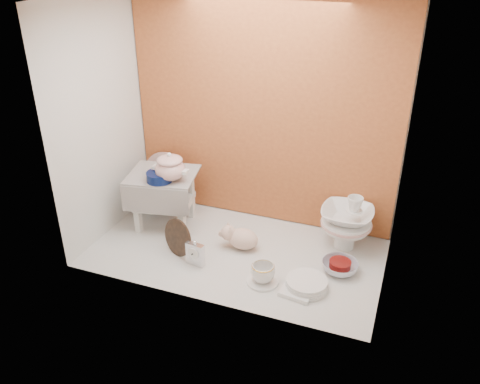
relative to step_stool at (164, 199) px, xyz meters
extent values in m
plane|color=silver|center=(0.58, -0.15, -0.19)|extent=(1.80, 1.80, 0.00)
cube|color=#B65D2D|center=(0.58, 0.35, 0.56)|extent=(1.80, 0.06, 1.50)
cube|color=silver|center=(-0.32, -0.15, 0.56)|extent=(0.06, 1.00, 1.50)
cube|color=silver|center=(1.48, -0.15, 0.56)|extent=(0.06, 1.00, 1.50)
cylinder|color=#091646|center=(0.03, -0.10, 0.22)|extent=(0.20, 0.20, 0.06)
imported|color=white|center=(-0.16, 0.17, -0.08)|extent=(0.29, 0.29, 0.23)
cube|color=silver|center=(0.39, -0.36, -0.11)|extent=(0.12, 0.06, 0.17)
ellipsoid|color=beige|center=(0.60, -0.10, -0.12)|extent=(0.28, 0.22, 0.15)
cylinder|color=white|center=(0.83, -0.38, -0.18)|extent=(0.21, 0.21, 0.01)
imported|color=white|center=(0.83, -0.38, -0.12)|extent=(0.17, 0.17, 0.11)
cube|color=white|center=(1.04, -0.40, -0.18)|extent=(0.20, 0.20, 0.02)
cylinder|color=white|center=(1.08, -0.35, -0.16)|extent=(0.28, 0.28, 0.06)
imported|color=silver|center=(1.23, -0.12, -0.16)|extent=(0.26, 0.26, 0.07)
cylinder|color=silver|center=(1.21, 0.14, -0.10)|extent=(0.12, 0.12, 0.19)
camera|label=1|loc=(1.52, -2.57, 1.58)|focal=37.02mm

